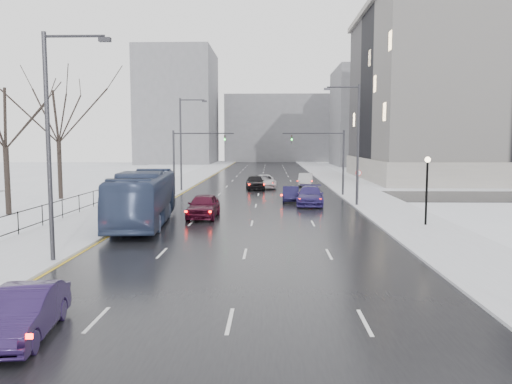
# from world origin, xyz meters

# --- Properties ---
(road) EXTENTS (16.00, 150.00, 0.04)m
(road) POSITION_xyz_m (0.00, 60.00, 0.02)
(road) COLOR black
(road) RESTS_ON ground
(cross_road) EXTENTS (130.00, 10.00, 0.04)m
(cross_road) POSITION_xyz_m (0.00, 48.00, 0.02)
(cross_road) COLOR black
(cross_road) RESTS_ON ground
(sidewalk_left) EXTENTS (5.00, 150.00, 0.16)m
(sidewalk_left) POSITION_xyz_m (-10.50, 60.00, 0.08)
(sidewalk_left) COLOR silver
(sidewalk_left) RESTS_ON ground
(sidewalk_right) EXTENTS (5.00, 150.00, 0.16)m
(sidewalk_right) POSITION_xyz_m (10.50, 60.00, 0.08)
(sidewalk_right) COLOR silver
(sidewalk_right) RESTS_ON ground
(park_strip) EXTENTS (14.00, 150.00, 0.12)m
(park_strip) POSITION_xyz_m (-20.00, 60.00, 0.06)
(park_strip) COLOR white
(park_strip) RESTS_ON ground
(tree_park_d) EXTENTS (8.75, 8.75, 12.50)m
(tree_park_d) POSITION_xyz_m (-17.80, 34.00, 0.00)
(tree_park_d) COLOR black
(tree_park_d) RESTS_ON ground
(tree_park_e) EXTENTS (9.45, 9.45, 13.50)m
(tree_park_e) POSITION_xyz_m (-18.20, 44.00, 0.00)
(tree_park_e) COLOR black
(tree_park_e) RESTS_ON ground
(iron_fence) EXTENTS (0.06, 70.00, 1.30)m
(iron_fence) POSITION_xyz_m (-13.00, 30.00, 0.91)
(iron_fence) COLOR black
(iron_fence) RESTS_ON sidewalk_left
(streetlight_r_mid) EXTENTS (2.95, 0.25, 10.00)m
(streetlight_r_mid) POSITION_xyz_m (8.17, 40.00, 5.62)
(streetlight_r_mid) COLOR #2D2D33
(streetlight_r_mid) RESTS_ON ground
(streetlight_l_near) EXTENTS (2.95, 0.25, 10.00)m
(streetlight_l_near) POSITION_xyz_m (-8.17, 20.00, 5.62)
(streetlight_l_near) COLOR #2D2D33
(streetlight_l_near) RESTS_ON ground
(streetlight_l_far) EXTENTS (2.95, 0.25, 10.00)m
(streetlight_l_far) POSITION_xyz_m (-8.17, 52.00, 5.62)
(streetlight_l_far) COLOR #2D2D33
(streetlight_l_far) RESTS_ON ground
(lamppost_r_mid) EXTENTS (0.36, 0.36, 4.28)m
(lamppost_r_mid) POSITION_xyz_m (11.00, 30.00, 2.94)
(lamppost_r_mid) COLOR black
(lamppost_r_mid) RESTS_ON sidewalk_right
(mast_signal_right) EXTENTS (6.10, 0.33, 6.50)m
(mast_signal_right) POSITION_xyz_m (7.33, 48.00, 4.11)
(mast_signal_right) COLOR #2D2D33
(mast_signal_right) RESTS_ON ground
(mast_signal_left) EXTENTS (6.10, 0.33, 6.50)m
(mast_signal_left) POSITION_xyz_m (-7.33, 48.00, 4.11)
(mast_signal_left) COLOR #2D2D33
(mast_signal_left) RESTS_ON ground
(no_uturn_sign) EXTENTS (0.60, 0.06, 2.70)m
(no_uturn_sign) POSITION_xyz_m (9.20, 44.00, 2.30)
(no_uturn_sign) COLOR #2D2D33
(no_uturn_sign) RESTS_ON sidewalk_right
(civic_building) EXTENTS (41.00, 31.00, 24.80)m
(civic_building) POSITION_xyz_m (35.00, 72.00, 11.21)
(civic_building) COLOR gray
(civic_building) RESTS_ON ground
(bldg_far_right) EXTENTS (24.00, 20.00, 22.00)m
(bldg_far_right) POSITION_xyz_m (28.00, 115.00, 11.00)
(bldg_far_right) COLOR slate
(bldg_far_right) RESTS_ON ground
(bldg_far_left) EXTENTS (18.00, 22.00, 28.00)m
(bldg_far_left) POSITION_xyz_m (-22.00, 125.00, 14.00)
(bldg_far_left) COLOR slate
(bldg_far_left) RESTS_ON ground
(bldg_far_center) EXTENTS (30.00, 18.00, 18.00)m
(bldg_far_center) POSITION_xyz_m (4.00, 140.00, 9.00)
(bldg_far_center) COLOR slate
(bldg_far_center) RESTS_ON ground
(sedan_left_near) EXTENTS (1.96, 4.29, 1.36)m
(sedan_left_near) POSITION_xyz_m (-5.51, 11.62, 0.72)
(sedan_left_near) COLOR #22143D
(sedan_left_near) RESTS_ON road
(bus) EXTENTS (4.08, 12.61, 3.45)m
(bus) POSITION_xyz_m (-7.00, 30.47, 1.76)
(bus) COLOR navy
(bus) RESTS_ON road
(sedan_center_near) EXTENTS (2.08, 4.97, 1.68)m
(sedan_center_near) POSITION_xyz_m (-3.50, 33.33, 0.88)
(sedan_center_near) COLOR #410B1E
(sedan_center_near) RESTS_ON road
(sedan_right_near) EXTENTS (1.56, 4.11, 1.34)m
(sedan_right_near) POSITION_xyz_m (3.04, 43.25, 0.71)
(sedan_right_near) COLOR #151135
(sedan_right_near) RESTS_ON road
(sedan_right_cross) EXTENTS (2.96, 5.71, 1.54)m
(sedan_right_cross) POSITION_xyz_m (0.50, 56.09, 0.81)
(sedan_right_cross) COLOR silver
(sedan_right_cross) RESTS_ON road
(sedan_right_far) EXTENTS (2.69, 5.65, 1.59)m
(sedan_right_far) POSITION_xyz_m (4.58, 40.60, 0.84)
(sedan_right_far) COLOR navy
(sedan_right_far) RESTS_ON road
(sedan_center_far) EXTENTS (2.43, 5.01, 1.65)m
(sedan_center_far) POSITION_xyz_m (-0.50, 54.52, 0.86)
(sedan_center_far) COLOR black
(sedan_center_far) RESTS_ON road
(sedan_right_distant) EXTENTS (2.12, 4.79, 1.53)m
(sedan_right_distant) POSITION_xyz_m (5.49, 59.13, 0.80)
(sedan_right_distant) COLOR #9E9EA1
(sedan_right_distant) RESTS_ON road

